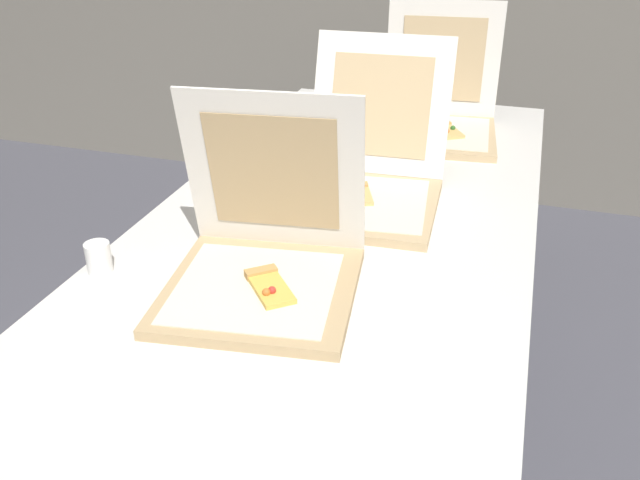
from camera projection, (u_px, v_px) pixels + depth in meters
name	position (u px, v px, depth m)	size (l,w,h in m)	color
table	(333.00, 245.00, 1.63)	(0.92, 2.26, 0.73)	silver
pizza_box_front	(264.00, 263.00, 1.35)	(0.42, 0.42, 0.39)	tan
pizza_box_middle	(365.00, 181.00, 1.72)	(0.40, 0.52, 0.37)	tan
pizza_box_back	(437.00, 117.00, 2.18)	(0.41, 0.44, 0.39)	tan
cup_white_far	(301.00, 154.00, 1.95)	(0.05, 0.05, 0.07)	white
cup_white_mid	(228.00, 186.00, 1.74)	(0.05, 0.05, 0.07)	white
cup_white_near_left	(99.00, 258.00, 1.42)	(0.05, 0.05, 0.07)	white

